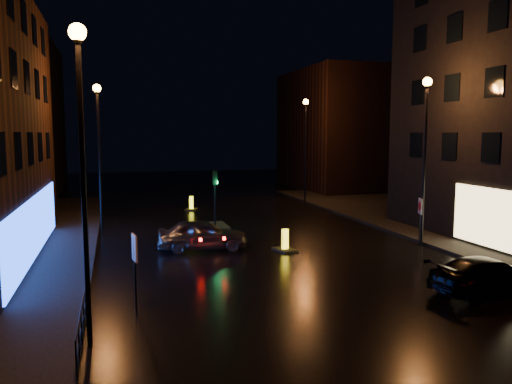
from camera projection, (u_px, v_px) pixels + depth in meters
ground at (328, 296)px, 17.36m from camera, size 120.00×120.00×0.00m
pavement_right at (494, 230)px, 28.82m from camera, size 12.00×44.00×0.15m
building_far_left at (10, 119)px, 45.60m from camera, size 8.00×16.00×14.00m
building_far_right at (335, 130)px, 51.32m from camera, size 8.00×14.00×12.00m
street_lamp_lnear at (82, 137)px, 12.67m from camera, size 0.44×0.44×8.37m
street_lamp_lfar at (99, 135)px, 27.95m from camera, size 0.44×0.44×8.37m
street_lamp_rnear at (425, 135)px, 24.57m from camera, size 0.44×0.44×8.37m
street_lamp_rfar at (305, 135)px, 39.85m from camera, size 0.44×0.44×8.37m
traffic_signal at (215, 219)px, 30.34m from camera, size 1.40×2.40×3.45m
guard_railing at (83, 307)px, 14.14m from camera, size 0.05×6.04×1.00m
silver_hatchback at (202, 235)px, 24.34m from camera, size 4.51×2.22×1.48m
dark_sedan at (488, 275)px, 17.66m from camera, size 4.57×2.16×1.29m
bollard_near at (285, 246)px, 24.10m from camera, size 1.08×1.38×1.07m
bollard_far at (191, 207)px, 36.99m from camera, size 1.14×1.37×1.03m
road_sign_left at (135, 255)px, 15.48m from camera, size 0.16×0.61×2.54m
road_sign_right at (420, 210)px, 25.16m from camera, size 0.24×0.56×2.39m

